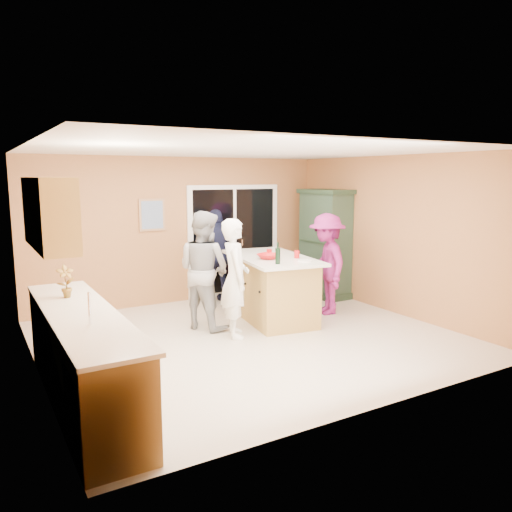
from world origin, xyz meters
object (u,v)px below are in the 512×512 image
woman_white (235,278)px  woman_navy (217,256)px  green_hutch (325,245)px  woman_grey (204,270)px  kitchen_island (272,289)px  woman_magenta (327,264)px

woman_white → woman_navy: bearing=0.2°
green_hutch → woman_white: 2.93m
woman_grey → woman_navy: size_ratio=1.04×
green_hutch → woman_navy: green_hutch is taller
kitchen_island → woman_grey: bearing=-176.6°
woman_navy → woman_magenta: size_ratio=1.01×
kitchen_island → woman_white: size_ratio=1.22×
green_hutch → woman_magenta: (-0.75, -1.01, -0.15)m
woman_grey → woman_navy: woman_grey is taller
woman_navy → woman_magenta: woman_navy is taller
green_hutch → woman_grey: green_hutch is taller
kitchen_island → woman_grey: woman_grey is taller
kitchen_island → woman_navy: (-0.28, 1.40, 0.37)m
kitchen_island → woman_white: (-0.91, -0.49, 0.37)m
woman_grey → woman_magenta: size_ratio=1.06×
woman_magenta → woman_grey: bearing=-80.3°
kitchen_island → woman_magenta: (0.96, -0.19, 0.36)m
woman_white → woman_magenta: bearing=-61.9°
kitchen_island → green_hutch: size_ratio=1.02×
woman_white → woman_magenta: 1.89m
green_hutch → woman_navy: size_ratio=1.20×
kitchen_island → woman_grey: (-1.13, 0.10, 0.41)m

